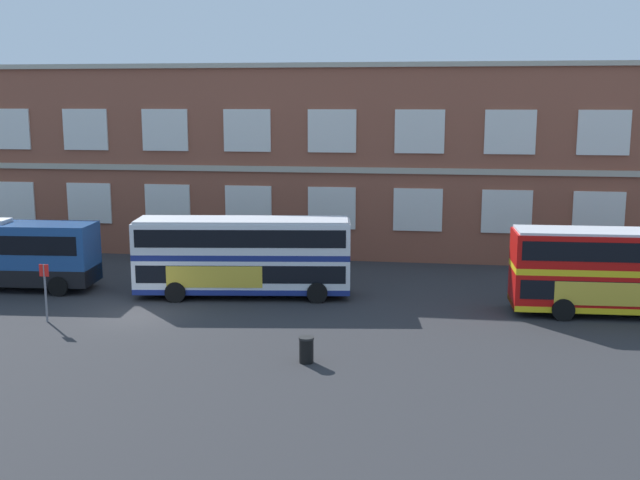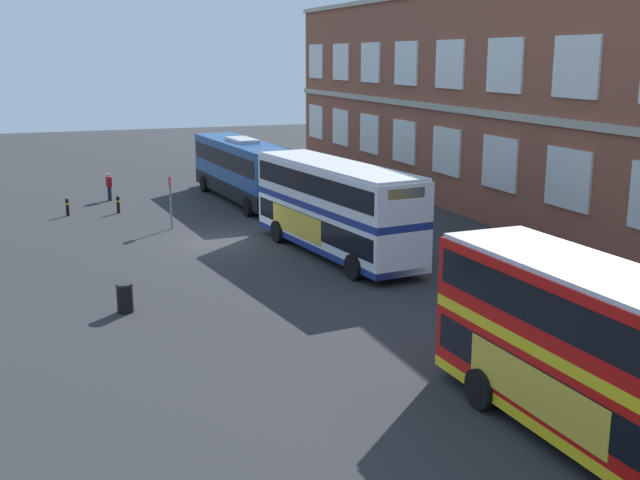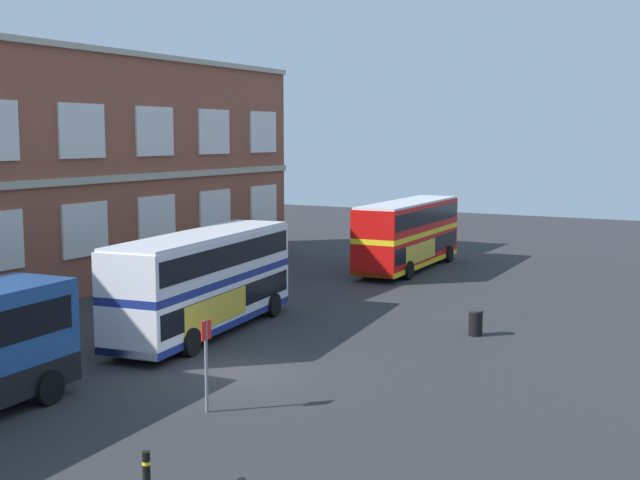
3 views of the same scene
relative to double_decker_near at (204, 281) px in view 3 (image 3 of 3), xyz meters
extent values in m
plane|color=#2B2B2D|center=(-4.14, -2.29, -2.15)|extent=(120.00, 120.00, 0.00)
cube|color=silver|center=(3.32, 9.65, 1.21)|extent=(3.01, 0.12, 2.64)
cube|color=silver|center=(8.68, 9.65, 1.21)|extent=(3.01, 0.12, 2.64)
cube|color=silver|center=(14.05, 9.65, 1.21)|extent=(3.01, 0.12, 2.64)
cube|color=silver|center=(19.42, 9.65, 1.21)|extent=(3.01, 0.12, 2.64)
cube|color=silver|center=(3.32, 9.65, 6.01)|extent=(3.01, 0.12, 2.64)
cube|color=silver|center=(8.68, 9.65, 6.01)|extent=(3.01, 0.12, 2.64)
cube|color=silver|center=(14.05, 9.65, 6.01)|extent=(3.01, 0.12, 2.64)
cube|color=silver|center=(19.42, 9.65, 6.01)|extent=(3.01, 0.12, 2.64)
cube|color=silver|center=(0.00, 0.00, -0.92)|extent=(11.24, 3.96, 1.75)
cube|color=black|center=(0.00, 0.00, -0.71)|extent=(10.81, 3.94, 0.90)
cube|color=navy|center=(0.00, 0.00, 0.10)|extent=(11.24, 3.96, 0.30)
cube|color=silver|center=(0.00, 0.00, 1.03)|extent=(11.24, 3.96, 1.55)
cube|color=black|center=(0.00, 0.00, 1.10)|extent=(10.81, 3.94, 0.90)
cube|color=navy|center=(0.00, 0.00, -1.66)|extent=(11.24, 3.98, 0.28)
cube|color=silver|center=(0.00, 0.00, 1.86)|extent=(11.01, 3.83, 0.12)
cube|color=gold|center=(-1.14, -1.45, -0.84)|extent=(4.80, 0.66, 1.10)
cube|color=yellow|center=(5.42, 0.71, 1.45)|extent=(0.28, 1.65, 0.40)
cylinder|color=black|center=(3.98, -0.76, -1.63)|extent=(1.07, 0.45, 1.04)
cylinder|color=black|center=(3.65, 1.77, -1.63)|extent=(1.07, 0.45, 1.04)
cylinder|color=black|center=(-3.11, -1.69, -1.63)|extent=(1.07, 0.45, 1.04)
cylinder|color=black|center=(-3.44, 0.84, -1.63)|extent=(1.07, 0.45, 1.04)
cube|color=red|center=(18.95, -0.84, -0.92)|extent=(11.09, 2.98, 1.75)
cube|color=black|center=(18.95, -0.84, -0.71)|extent=(10.65, 3.00, 0.90)
cube|color=yellow|center=(18.95, -0.84, 0.10)|extent=(11.09, 2.98, 0.30)
cube|color=red|center=(18.95, -0.84, 1.03)|extent=(11.09, 2.98, 1.55)
cube|color=black|center=(18.95, -0.84, 1.10)|extent=(10.65, 3.00, 0.90)
cube|color=yellow|center=(18.95, -0.84, -1.66)|extent=(11.09, 3.00, 0.28)
cube|color=silver|center=(18.95, -0.84, 1.86)|extent=(10.87, 2.87, 0.12)
cube|color=gold|center=(17.68, -2.18, -0.84)|extent=(4.84, 0.22, 1.10)
cube|color=yellow|center=(24.41, -0.63, 1.45)|extent=(0.12, 1.66, 0.40)
cylinder|color=black|center=(22.84, -1.96, -1.63)|extent=(1.05, 0.36, 1.04)
cylinder|color=black|center=(22.74, 0.59, -1.63)|extent=(1.05, 0.36, 1.04)
cylinder|color=black|center=(15.70, -2.24, -1.63)|extent=(1.05, 0.36, 1.04)
cylinder|color=black|center=(15.60, 0.31, -1.63)|extent=(1.05, 0.36, 1.04)
cylinder|color=black|center=(-9.53, -1.39, -1.63)|extent=(1.06, 0.39, 1.04)
cylinder|color=slate|center=(-7.81, -5.91, -0.80)|extent=(0.10, 0.10, 2.70)
cube|color=red|center=(-7.81, -5.93, 0.27)|extent=(0.44, 0.04, 0.56)
cylinder|color=black|center=(4.92, -9.70, -1.67)|extent=(0.56, 0.56, 0.95)
cylinder|color=black|center=(4.92, -9.70, -1.16)|extent=(0.60, 0.60, 0.08)
cylinder|color=black|center=(-12.89, -8.02, -1.67)|extent=(0.18, 0.18, 0.95)
cylinder|color=yellow|center=(-12.89, -8.02, -1.47)|extent=(0.19, 0.19, 0.08)
camera|label=1|loc=(9.68, -38.06, 7.93)|focal=43.47mm
camera|label=2|loc=(31.21, -12.29, 6.49)|focal=43.69mm
camera|label=3|loc=(-26.61, -20.04, 5.79)|focal=46.85mm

